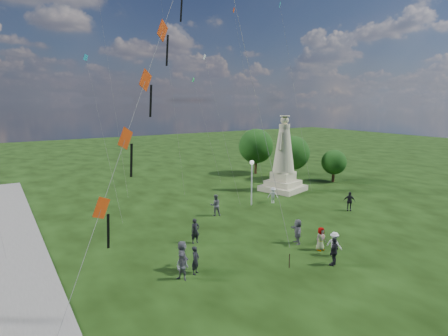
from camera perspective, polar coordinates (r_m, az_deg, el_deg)
statue at (r=41.84m, az=9.05°, el=0.79°), size 5.09×5.09×8.33m
lamppost at (r=35.59m, az=4.26°, el=-0.75°), size 0.40×0.40×4.37m
tree_row at (r=49.25m, az=8.37°, el=2.64°), size 8.87×13.17×6.17m
person_0 at (r=22.32m, az=-4.36°, el=-13.83°), size 0.73×0.69×1.68m
person_1 at (r=21.69m, az=-6.37°, el=-14.78°), size 0.84×0.88×1.56m
person_2 at (r=25.70m, az=16.45°, el=-11.02°), size 0.78×1.13×1.59m
person_3 at (r=24.25m, az=16.42°, el=-12.12°), size 1.15×0.83×1.76m
person_4 at (r=26.33m, az=14.52°, el=-10.40°), size 0.78×0.49×1.59m
person_5 at (r=22.76m, az=-6.38°, el=-13.16°), size 1.25×1.85×1.83m
person_6 at (r=26.74m, az=-4.41°, el=-9.54°), size 0.66×0.44×1.78m
person_7 at (r=32.76m, az=-1.32°, el=-5.67°), size 1.04×0.81×1.89m
person_8 at (r=37.07m, az=7.47°, el=-4.12°), size 1.13×1.02×1.57m
person_9 at (r=36.07m, az=18.55°, el=-4.82°), size 1.11×1.10×1.76m
person_11 at (r=27.10m, az=11.13°, el=-9.45°), size 1.31×1.79×1.77m
red_kite_train at (r=18.78m, az=-10.74°, el=15.48°), size 10.66×9.35×18.87m
small_kites at (r=40.23m, az=-7.63°, el=17.08°), size 30.74×16.78×30.87m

